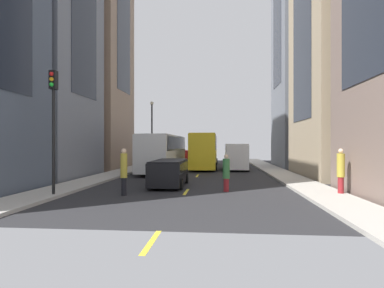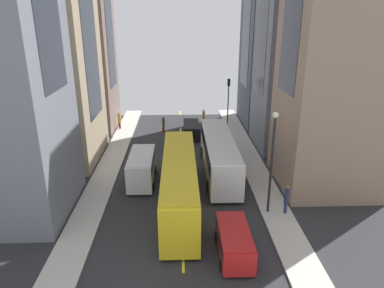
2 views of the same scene
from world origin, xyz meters
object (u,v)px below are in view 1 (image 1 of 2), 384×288
streetcar_yellow (205,148)px  pedestrian_crossing_mid (124,170)px  delivery_van_white (236,155)px  pedestrian_crossing_near (143,154)px  car_black_0 (169,171)px  car_red_1 (183,156)px  pedestrian_waiting_curb (341,170)px  pedestrian_walking_far (226,172)px  traffic_light_near_corner (53,108)px  city_bus_white (164,150)px

streetcar_yellow → pedestrian_crossing_mid: bearing=-99.2°
delivery_van_white → pedestrian_crossing_near: 12.34m
car_black_0 → car_red_1: size_ratio=1.04×
pedestrian_crossing_mid → pedestrian_crossing_near: bearing=57.3°
delivery_van_white → pedestrian_waiting_curb: delivery_van_white is taller
pedestrian_crossing_near → pedestrian_walking_far: pedestrian_crossing_near is taller
delivery_van_white → car_black_0: delivery_van_white is taller
traffic_light_near_corner → pedestrian_walking_far: bearing=17.0°
pedestrian_walking_far → traffic_light_near_corner: traffic_light_near_corner is taller
car_black_0 → pedestrian_waiting_curb: pedestrian_waiting_curb is taller
car_black_0 → city_bus_white: bearing=101.9°
pedestrian_crossing_near → pedestrian_waiting_curb: pedestrian_waiting_curb is taller
streetcar_yellow → pedestrian_crossing_mid: (-3.15, -19.57, -0.87)m
pedestrian_walking_far → traffic_light_near_corner: 9.26m
delivery_van_white → pedestrian_walking_far: bearing=-95.2°
streetcar_yellow → car_red_1: size_ratio=3.17×
streetcar_yellow → car_black_0: size_ratio=3.04×
pedestrian_crossing_mid → pedestrian_waiting_curb: (10.64, 0.69, 0.05)m
delivery_van_white → pedestrian_crossing_mid: size_ratio=2.33×
delivery_van_white → pedestrian_walking_far: (-1.29, -14.09, -0.47)m
streetcar_yellow → pedestrian_walking_far: 17.99m
car_black_0 → car_red_1: 22.48m
pedestrian_crossing_near → car_black_0: bearing=69.5°
car_red_1 → pedestrian_crossing_mid: pedestrian_crossing_mid is taller
city_bus_white → streetcar_yellow: size_ratio=0.89×
car_black_0 → pedestrian_waiting_curb: (8.95, -2.88, 0.37)m
streetcar_yellow → traffic_light_near_corner: size_ratio=2.39×
delivery_van_white → car_black_0: bearing=-111.0°
car_red_1 → streetcar_yellow: bearing=-62.9°
pedestrian_crossing_mid → city_bus_white: bearing=47.5°
city_bus_white → traffic_light_near_corner: (-2.73, -14.74, 2.26)m
streetcar_yellow → pedestrian_walking_far: bearing=-83.8°
car_red_1 → pedestrian_walking_far: 24.81m
delivery_van_white → car_red_1: bearing=122.6°
pedestrian_walking_far → pedestrian_waiting_curb: 5.65m
city_bus_white → delivery_van_white: city_bus_white is taller
streetcar_yellow → car_black_0: (-1.46, -16.00, -1.19)m
pedestrian_crossing_mid → pedestrian_crossing_near: (-4.52, 21.57, 0.05)m
car_black_0 → pedestrian_crossing_near: (-6.21, 18.00, 0.37)m
pedestrian_crossing_mid → car_red_1: bearing=45.7°
pedestrian_crossing_near → pedestrian_waiting_curb: bearing=86.5°
delivery_van_white → car_black_0: (-4.69, -12.24, -0.58)m
streetcar_yellow → pedestrian_waiting_curb: (7.49, -18.88, -0.82)m
delivery_van_white → streetcar_yellow: bearing=130.7°
pedestrian_waiting_curb → traffic_light_near_corner: traffic_light_near_corner is taller
city_bus_white → pedestrian_waiting_curb: 17.30m
car_black_0 → car_red_1: bearing=94.6°
streetcar_yellow → pedestrian_crossing_near: bearing=165.4°
city_bus_white → car_black_0: 10.63m
delivery_van_white → pedestrian_crossing_near: (-10.91, 5.76, -0.20)m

